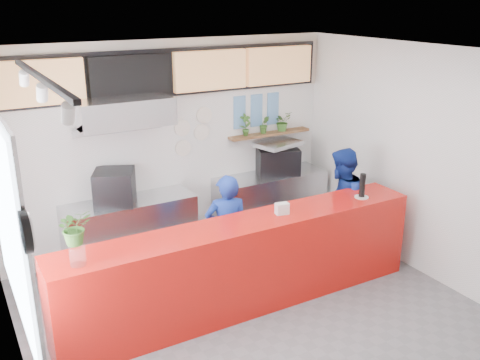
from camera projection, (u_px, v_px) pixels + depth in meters
name	position (u px, v px, depth m)	size (l,w,h in m)	color
floor	(262.00, 322.00, 6.13)	(5.00, 5.00, 0.00)	slate
ceiling	(267.00, 56.00, 5.15)	(5.00, 5.00, 0.00)	silver
wall_back	(173.00, 146.00, 7.70)	(5.00, 5.00, 0.00)	white
wall_left	(12.00, 254.00, 4.48)	(5.00, 5.00, 0.00)	white
wall_right	(431.00, 165.00, 6.81)	(5.00, 5.00, 0.00)	white
service_counter	(245.00, 265.00, 6.28)	(4.50, 0.60, 1.10)	#B9130D
cream_band	(169.00, 68.00, 7.33)	(5.00, 0.02, 0.80)	beige
prep_bench	(131.00, 231.00, 7.42)	(1.80, 0.60, 0.90)	#B2B5BA
panini_oven	(115.00, 187.00, 7.12)	(0.51, 0.51, 0.46)	black
extraction_hood	(123.00, 111.00, 6.83)	(1.20, 0.70, 0.35)	#B2B5BA
hood_lip	(124.00, 126.00, 6.89)	(1.20, 0.70, 0.08)	#B2B5BA
right_bench	(270.00, 201.00, 8.49)	(1.80, 0.60, 0.90)	#B2B5BA
espresso_machine	(278.00, 161.00, 8.34)	(0.64, 0.45, 0.41)	black
espresso_tray	(278.00, 144.00, 8.25)	(0.69, 0.48, 0.06)	#A4A7AB
herb_shelf	(270.00, 134.00, 8.36)	(1.40, 0.18, 0.04)	brown
menu_board_far_left	(38.00, 83.00, 6.44)	(1.10, 0.10, 0.55)	tan
menu_board_mid_left	(131.00, 76.00, 6.98)	(1.10, 0.10, 0.55)	black
menu_board_mid_right	(210.00, 70.00, 7.52)	(1.10, 0.10, 0.55)	tan
menu_board_far_right	(279.00, 65.00, 8.06)	(1.10, 0.10, 0.55)	tan
soffit	(170.00, 72.00, 7.32)	(4.80, 0.04, 0.65)	black
window_pane	(7.00, 219.00, 4.67)	(0.04, 2.20, 1.90)	silver
window_frame	(10.00, 218.00, 4.68)	(0.03, 2.30, 2.00)	#B2B5BA
wall_clock_rim	(26.00, 232.00, 3.58)	(0.30, 0.30, 0.05)	black
wall_clock_face	(30.00, 231.00, 3.59)	(0.26, 0.26, 0.02)	white
track_rail	(40.00, 77.00, 4.19)	(0.05, 2.40, 0.04)	black
dec_plate_a	(182.00, 128.00, 7.66)	(0.24, 0.24, 0.03)	silver
dec_plate_b	(201.00, 132.00, 7.84)	(0.24, 0.24, 0.03)	silver
dec_plate_c	(183.00, 148.00, 7.76)	(0.24, 0.24, 0.03)	silver
dec_plate_d	(204.00, 115.00, 7.78)	(0.24, 0.24, 0.03)	silver
photo_frame_a	(240.00, 104.00, 8.03)	(0.20, 0.02, 0.25)	#598CBF
photo_frame_b	(257.00, 102.00, 8.17)	(0.20, 0.02, 0.25)	#598CBF
photo_frame_c	(273.00, 101.00, 8.31)	(0.20, 0.02, 0.25)	#598CBF
photo_frame_d	(240.00, 121.00, 8.11)	(0.20, 0.02, 0.25)	#598CBF
photo_frame_e	(256.00, 118.00, 8.25)	(0.20, 0.02, 0.25)	#598CBF
photo_frame_f	(273.00, 116.00, 8.39)	(0.20, 0.02, 0.25)	#598CBF
staff_center	(227.00, 232.00, 6.66)	(0.55, 0.36, 1.51)	navy
staff_right	(340.00, 205.00, 7.41)	(0.78, 0.61, 1.60)	navy
herb_a	(246.00, 125.00, 8.09)	(0.18, 0.12, 0.34)	#315D20
herb_b	(264.00, 124.00, 8.26)	(0.15, 0.12, 0.28)	#315D20
herb_c	(282.00, 121.00, 8.41)	(0.27, 0.24, 0.30)	#315D20
glass_vase	(78.00, 256.00, 5.11)	(0.16, 0.16, 0.19)	silver
basil_vase	(74.00, 227.00, 5.01)	(0.31, 0.27, 0.35)	#315D20
napkin_holder	(282.00, 209.00, 6.31)	(0.15, 0.10, 0.13)	silver
white_plate	(361.00, 197.00, 6.84)	(0.18, 0.18, 0.01)	silver
pepper_mill	(362.00, 185.00, 6.78)	(0.08, 0.08, 0.30)	black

